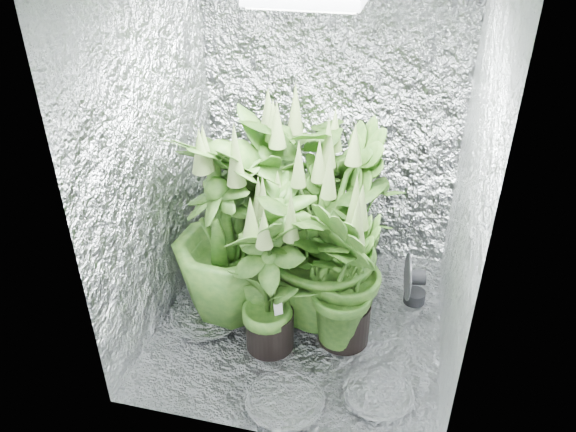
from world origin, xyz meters
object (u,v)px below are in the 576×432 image
(plant_c, at_px, (340,216))
(circulation_fan, at_px, (412,283))
(plant_h, at_px, (272,257))
(plant_a, at_px, (285,185))
(plant_f, at_px, (269,283))
(plant_b, at_px, (268,210))
(plant_e, at_px, (314,242))
(plant_d, at_px, (227,230))
(plant_g, at_px, (347,276))

(plant_c, distance_m, circulation_fan, 0.61)
(plant_c, xyz_separation_m, plant_h, (-0.33, -0.35, -0.11))
(plant_a, relative_size, plant_f, 1.27)
(circulation_fan, bearing_deg, plant_a, 155.73)
(plant_b, relative_size, plant_h, 1.32)
(plant_e, bearing_deg, plant_d, -174.15)
(plant_c, bearing_deg, plant_g, -75.94)
(plant_f, height_order, circulation_fan, plant_f)
(plant_e, xyz_separation_m, plant_g, (0.21, -0.14, -0.09))
(plant_a, xyz_separation_m, plant_h, (0.07, -0.59, -0.14))
(plant_a, bearing_deg, plant_d, -108.25)
(plant_d, xyz_separation_m, plant_g, (0.69, -0.09, -0.13))
(plant_b, relative_size, plant_c, 1.08)
(plant_d, bearing_deg, circulation_fan, 17.31)
(plant_e, bearing_deg, plant_c, 71.81)
(plant_c, relative_size, plant_f, 1.22)
(plant_a, bearing_deg, plant_f, -82.13)
(plant_b, bearing_deg, plant_h, -71.34)
(plant_b, xyz_separation_m, plant_d, (-0.18, -0.23, -0.02))
(plant_c, bearing_deg, circulation_fan, -2.40)
(plant_c, bearing_deg, plant_e, -108.19)
(plant_a, distance_m, plant_b, 0.35)
(plant_b, xyz_separation_m, plant_h, (0.08, -0.24, -0.15))
(plant_a, distance_m, circulation_fan, 0.99)
(plant_g, relative_size, circulation_fan, 2.94)
(plant_h, bearing_deg, plant_g, -11.02)
(plant_c, bearing_deg, plant_b, -164.99)
(plant_f, distance_m, plant_g, 0.42)
(plant_a, height_order, plant_f, plant_a)
(plant_c, xyz_separation_m, plant_e, (-0.10, -0.29, -0.01))
(plant_a, relative_size, plant_h, 1.27)
(plant_b, height_order, plant_g, plant_b)
(plant_g, xyz_separation_m, circulation_fan, (0.35, 0.42, -0.30))
(plant_c, distance_m, plant_g, 0.46)
(plant_f, xyz_separation_m, plant_g, (0.39, 0.15, 0.01))
(plant_e, relative_size, plant_h, 1.16)
(plant_c, relative_size, plant_g, 1.19)
(plant_h, relative_size, circulation_fan, 2.85)
(plant_e, bearing_deg, plant_g, -34.52)
(plant_a, xyz_separation_m, plant_g, (0.50, -0.67, -0.13))
(plant_c, xyz_separation_m, circulation_fan, (0.46, -0.02, -0.40))
(plant_g, distance_m, plant_h, 0.44)
(plant_d, height_order, plant_f, plant_d)
(plant_b, height_order, plant_e, plant_b)
(plant_h, bearing_deg, plant_e, 13.90)
(plant_a, height_order, plant_b, plant_b)
(plant_d, distance_m, circulation_fan, 1.17)
(plant_b, bearing_deg, plant_c, 15.01)
(plant_d, relative_size, plant_e, 1.11)
(plant_b, xyz_separation_m, plant_e, (0.31, -0.18, -0.06))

